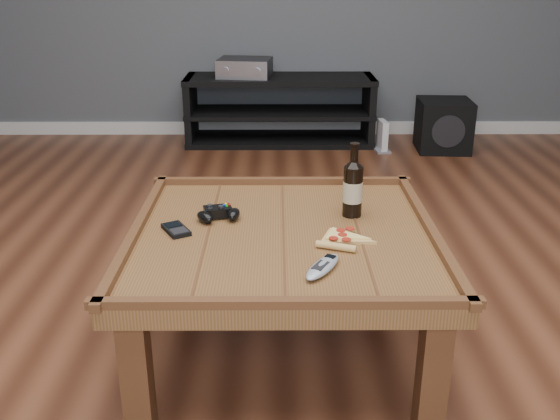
{
  "coord_description": "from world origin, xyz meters",
  "views": [
    {
      "loc": [
        -0.02,
        -1.89,
        1.28
      ],
      "look_at": [
        -0.01,
        0.02,
        0.52
      ],
      "focal_mm": 40.0,
      "sensor_mm": 36.0,
      "label": 1
    }
  ],
  "objects_px": {
    "remote_control": "(323,267)",
    "av_receiver": "(245,68)",
    "game_controller": "(219,214)",
    "media_console": "(280,110)",
    "game_console": "(382,137)",
    "subwoofer": "(443,125)",
    "coffee_table": "(284,248)",
    "pizza_slice": "(342,239)",
    "smartphone": "(176,229)",
    "beer_bottle": "(353,187)"
  },
  "relations": [
    {
      "from": "beer_bottle",
      "to": "smartphone",
      "type": "xyz_separation_m",
      "value": [
        -0.6,
        -0.14,
        -0.1
      ]
    },
    {
      "from": "game_controller",
      "to": "av_receiver",
      "type": "relative_size",
      "value": 0.4
    },
    {
      "from": "pizza_slice",
      "to": "game_console",
      "type": "relative_size",
      "value": 1.16
    },
    {
      "from": "game_console",
      "to": "coffee_table",
      "type": "bearing_deg",
      "value": -113.25
    },
    {
      "from": "game_controller",
      "to": "smartphone",
      "type": "bearing_deg",
      "value": -156.18
    },
    {
      "from": "remote_control",
      "to": "game_console",
      "type": "height_order",
      "value": "remote_control"
    },
    {
      "from": "media_console",
      "to": "pizza_slice",
      "type": "relative_size",
      "value": 5.39
    },
    {
      "from": "media_console",
      "to": "remote_control",
      "type": "distance_m",
      "value": 3.04
    },
    {
      "from": "game_controller",
      "to": "beer_bottle",
      "type": "bearing_deg",
      "value": -10.3
    },
    {
      "from": "av_receiver",
      "to": "beer_bottle",
      "type": "bearing_deg",
      "value": -71.72
    },
    {
      "from": "media_console",
      "to": "game_controller",
      "type": "xyz_separation_m",
      "value": [
        -0.22,
        -2.64,
        0.23
      ]
    },
    {
      "from": "smartphone",
      "to": "remote_control",
      "type": "xyz_separation_m",
      "value": [
        0.47,
        -0.29,
        0.01
      ]
    },
    {
      "from": "smartphone",
      "to": "game_console",
      "type": "distance_m",
      "value": 2.76
    },
    {
      "from": "media_console",
      "to": "pizza_slice",
      "type": "distance_m",
      "value": 2.84
    },
    {
      "from": "game_controller",
      "to": "av_receiver",
      "type": "height_order",
      "value": "av_receiver"
    },
    {
      "from": "coffee_table",
      "to": "beer_bottle",
      "type": "relative_size",
      "value": 3.92
    },
    {
      "from": "game_controller",
      "to": "av_receiver",
      "type": "bearing_deg",
      "value": 76.04
    },
    {
      "from": "game_console",
      "to": "remote_control",
      "type": "bearing_deg",
      "value": -109.53
    },
    {
      "from": "beer_bottle",
      "to": "subwoofer",
      "type": "relative_size",
      "value": 0.68
    },
    {
      "from": "smartphone",
      "to": "remote_control",
      "type": "height_order",
      "value": "remote_control"
    },
    {
      "from": "pizza_slice",
      "to": "remote_control",
      "type": "height_order",
      "value": "remote_control"
    },
    {
      "from": "coffee_table",
      "to": "subwoofer",
      "type": "distance_m",
      "value": 2.81
    },
    {
      "from": "pizza_slice",
      "to": "remote_control",
      "type": "bearing_deg",
      "value": -90.39
    },
    {
      "from": "coffee_table",
      "to": "game_console",
      "type": "distance_m",
      "value": 2.63
    },
    {
      "from": "media_console",
      "to": "av_receiver",
      "type": "height_order",
      "value": "av_receiver"
    },
    {
      "from": "coffee_table",
      "to": "media_console",
      "type": "bearing_deg",
      "value": 90.0
    },
    {
      "from": "pizza_slice",
      "to": "av_receiver",
      "type": "xyz_separation_m",
      "value": [
        -0.44,
        2.82,
        0.11
      ]
    },
    {
      "from": "media_console",
      "to": "remote_control",
      "type": "relative_size",
      "value": 7.43
    },
    {
      "from": "game_controller",
      "to": "pizza_slice",
      "type": "bearing_deg",
      "value": -38.65
    },
    {
      "from": "smartphone",
      "to": "subwoofer",
      "type": "relative_size",
      "value": 0.35
    },
    {
      "from": "av_receiver",
      "to": "subwoofer",
      "type": "bearing_deg",
      "value": -0.86
    },
    {
      "from": "av_receiver",
      "to": "subwoofer",
      "type": "distance_m",
      "value": 1.51
    },
    {
      "from": "coffee_table",
      "to": "av_receiver",
      "type": "height_order",
      "value": "av_receiver"
    },
    {
      "from": "coffee_table",
      "to": "remote_control",
      "type": "relative_size",
      "value": 5.46
    },
    {
      "from": "media_console",
      "to": "av_receiver",
      "type": "xyz_separation_m",
      "value": [
        -0.26,
        -0.0,
        0.32
      ]
    },
    {
      "from": "av_receiver",
      "to": "coffee_table",
      "type": "bearing_deg",
      "value": -77.24
    },
    {
      "from": "beer_bottle",
      "to": "av_receiver",
      "type": "xyz_separation_m",
      "value": [
        -0.5,
        2.6,
        0.01
      ]
    },
    {
      "from": "subwoofer",
      "to": "remote_control",
      "type": "bearing_deg",
      "value": -107.68
    },
    {
      "from": "game_controller",
      "to": "media_console",
      "type": "bearing_deg",
      "value": 70.47
    },
    {
      "from": "subwoofer",
      "to": "coffee_table",
      "type": "bearing_deg",
      "value": -111.84
    },
    {
      "from": "remote_control",
      "to": "pizza_slice",
      "type": "bearing_deg",
      "value": 99.8
    },
    {
      "from": "coffee_table",
      "to": "remote_control",
      "type": "distance_m",
      "value": 0.31
    },
    {
      "from": "beer_bottle",
      "to": "media_console",
      "type": "bearing_deg",
      "value": 95.31
    },
    {
      "from": "remote_control",
      "to": "av_receiver",
      "type": "distance_m",
      "value": 3.05
    },
    {
      "from": "coffee_table",
      "to": "beer_bottle",
      "type": "height_order",
      "value": "beer_bottle"
    },
    {
      "from": "av_receiver",
      "to": "pizza_slice",
      "type": "bearing_deg",
      "value": -73.67
    },
    {
      "from": "game_controller",
      "to": "av_receiver",
      "type": "distance_m",
      "value": 2.64
    },
    {
      "from": "game_controller",
      "to": "subwoofer",
      "type": "distance_m",
      "value": 2.82
    },
    {
      "from": "smartphone",
      "to": "game_console",
      "type": "bearing_deg",
      "value": 36.95
    },
    {
      "from": "pizza_slice",
      "to": "smartphone",
      "type": "xyz_separation_m",
      "value": [
        -0.54,
        0.08,
        -0.0
      ]
    }
  ]
}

